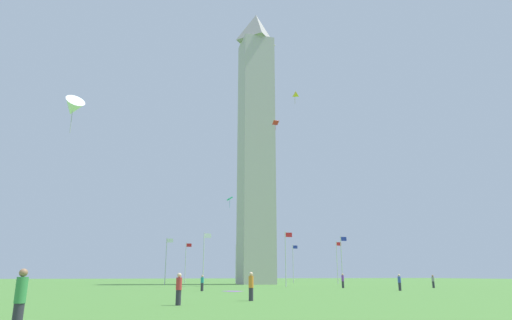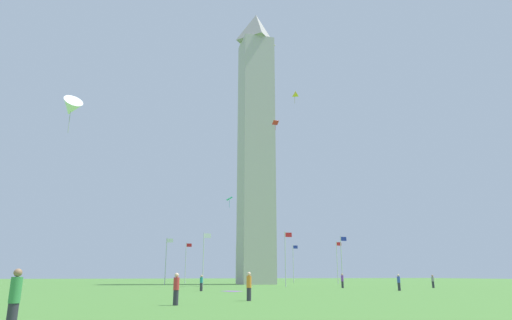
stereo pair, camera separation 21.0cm
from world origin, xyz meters
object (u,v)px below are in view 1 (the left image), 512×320
(flagpole_ne, at_px, (293,262))
(picnic_blanket_near_first_person, at_px, (233,291))
(person_gray_shirt, at_px, (433,281))
(obelisk_monument, at_px, (256,139))
(kite_white_delta, at_px, (73,107))
(flagpole_sw, at_px, (204,256))
(flagpole_se, at_px, (186,261))
(person_green_shirt, at_px, (20,300))
(flagpole_nw, at_px, (342,258))
(person_purple_shirt, at_px, (343,281))
(kite_cyan_diamond, at_px, (230,199))
(person_blue_shirt, at_px, (400,282))
(kite_yellow_delta, at_px, (295,95))
(person_red_shirt, at_px, (179,289))
(person_teal_shirt, at_px, (202,283))
(kite_red_diamond, at_px, (276,123))
(flagpole_w, at_px, (286,256))
(person_orange_shirt, at_px, (251,286))
(flagpole_e, at_px, (236,262))
(flagpole_s, at_px, (166,259))
(flagpole_n, at_px, (337,260))

(flagpole_ne, bearing_deg, picnic_blanket_near_first_person, -117.83)
(person_gray_shirt, bearing_deg, obelisk_monument, 22.65)
(obelisk_monument, distance_m, kite_white_delta, 55.75)
(flagpole_sw, height_order, kite_white_delta, kite_white_delta)
(flagpole_sw, distance_m, picnic_blanket_near_first_person, 20.71)
(flagpole_se, distance_m, person_green_shirt, 73.68)
(flagpole_nw, bearing_deg, person_green_shirt, -125.30)
(flagpole_sw, xyz_separation_m, person_green_shirt, (-13.35, -50.20, -3.34))
(flagpole_sw, height_order, person_purple_shirt, flagpole_sw)
(person_gray_shirt, bearing_deg, picnic_blanket_near_first_person, 91.65)
(kite_cyan_diamond, bearing_deg, kite_white_delta, -118.12)
(flagpole_ne, relative_size, flagpole_nw, 1.00)
(person_blue_shirt, bearing_deg, flagpole_nw, -4.55)
(flagpole_se, distance_m, flagpole_nw, 31.38)
(obelisk_monument, height_order, kite_yellow_delta, obelisk_monument)
(obelisk_monument, xyz_separation_m, person_red_shirt, (-18.71, -51.00, -25.83))
(flagpole_sw, xyz_separation_m, person_teal_shirt, (-3.12, -18.94, -3.43))
(kite_red_diamond, distance_m, kite_white_delta, 48.44)
(kite_yellow_delta, bearing_deg, kite_cyan_diamond, -178.83)
(flagpole_ne, height_order, person_purple_shirt, flagpole_ne)
(obelisk_monument, xyz_separation_m, flagpole_w, (0.06, -15.69, -22.45))
(flagpole_ne, xyz_separation_m, person_red_shirt, (-29.86, -62.09, -3.38))
(kite_yellow_delta, bearing_deg, person_teal_shirt, -136.41)
(flagpole_nw, bearing_deg, person_gray_shirt, -74.30)
(person_green_shirt, bearing_deg, person_teal_shirt, 5.96)
(flagpole_se, distance_m, kite_yellow_delta, 38.52)
(flagpole_sw, distance_m, person_orange_shirt, 37.15)
(obelisk_monument, relative_size, kite_cyan_diamond, 33.95)
(flagpole_nw, relative_size, kite_cyan_diamond, 4.89)
(flagpole_ne, height_order, flagpole_nw, same)
(person_teal_shirt, relative_size, person_purple_shirt, 0.90)
(flagpole_e, height_order, person_orange_shirt, flagpole_e)
(obelisk_monument, height_order, flagpole_s, obelisk_monument)
(person_gray_shirt, distance_m, person_red_shirt, 41.85)
(flagpole_ne, height_order, flagpole_w, same)
(flagpole_e, relative_size, person_teal_shirt, 4.81)
(flagpole_ne, distance_m, person_gray_shirt, 38.61)
(person_blue_shirt, bearing_deg, person_red_shirt, 131.83)
(kite_yellow_delta, bearing_deg, picnic_blanket_near_first_person, -128.76)
(person_gray_shirt, relative_size, person_blue_shirt, 0.96)
(flagpole_e, height_order, kite_yellow_delta, kite_yellow_delta)
(kite_cyan_diamond, bearing_deg, kite_yellow_delta, 1.17)
(flagpole_w, height_order, person_green_shirt, flagpole_w)
(flagpole_e, distance_m, person_blue_shirt, 50.62)
(kite_cyan_diamond, bearing_deg, flagpole_s, 118.12)
(flagpole_n, relative_size, kite_yellow_delta, 3.63)
(person_green_shirt, distance_m, kite_yellow_delta, 61.71)
(flagpole_se, relative_size, picnic_blanket_near_first_person, 4.27)
(kite_cyan_diamond, bearing_deg, flagpole_w, -9.95)
(flagpole_sw, bearing_deg, flagpole_ne, 45.00)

